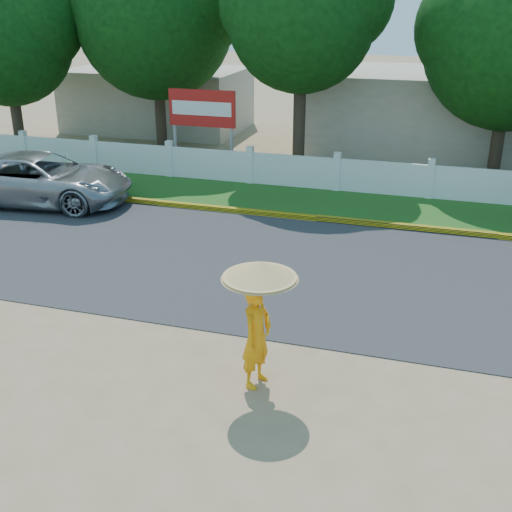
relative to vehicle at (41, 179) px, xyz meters
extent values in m
plane|color=#9E8460|center=(8.56, -7.23, -0.78)|extent=(120.00, 120.00, 0.00)
cube|color=#38383A|center=(8.56, -2.73, -0.77)|extent=(60.00, 7.00, 0.02)
cube|color=#2D601E|center=(8.56, 2.52, -0.76)|extent=(60.00, 3.50, 0.03)
cube|color=yellow|center=(8.56, 0.82, -0.70)|extent=(40.00, 0.18, 0.16)
cube|color=silver|center=(8.56, 3.97, -0.23)|extent=(40.00, 0.10, 1.10)
cube|color=#B7AD99|center=(11.56, 10.77, 0.82)|extent=(10.00, 6.00, 3.20)
cube|color=#B7AD99|center=(-1.44, 11.77, 0.62)|extent=(8.00, 5.00, 2.80)
imported|color=#989BA0|center=(0.00, 0.00, 0.00)|extent=(5.87, 3.24, 1.55)
imported|color=orange|center=(9.31, -7.64, 0.13)|extent=(0.59, 0.76, 1.82)
cylinder|color=#939398|center=(9.36, -7.64, 0.84)|extent=(0.03, 0.03, 1.18)
cone|color=tan|center=(9.36, -7.64, 1.34)|extent=(1.25, 1.25, 0.30)
cylinder|color=gray|center=(2.33, 5.07, 0.22)|extent=(0.12, 0.12, 2.00)
cylinder|color=gray|center=(4.53, 5.07, 0.22)|extent=(0.12, 0.12, 2.00)
cube|color=red|center=(3.43, 5.07, 1.52)|extent=(2.50, 0.12, 1.30)
cube|color=silver|center=(3.43, 5.01, 1.52)|extent=(2.25, 0.02, 0.49)
cylinder|color=#473828|center=(6.75, 6.13, 1.20)|extent=(0.44, 0.44, 3.96)
sphere|color=#104811|center=(6.75, 6.13, 4.59)|extent=(5.12, 5.12, 5.12)
cylinder|color=#473828|center=(13.62, 7.05, 0.74)|extent=(0.44, 0.44, 3.04)
sphere|color=#104811|center=(13.62, 7.05, 3.84)|extent=(5.77, 5.77, 5.77)
cylinder|color=#473828|center=(0.38, 8.07, 0.94)|extent=(0.44, 0.44, 3.43)
sphere|color=#104811|center=(0.38, 8.07, 4.36)|extent=(6.22, 6.22, 6.22)
cylinder|color=#473828|center=(-5.13, 6.01, 0.72)|extent=(0.44, 0.44, 2.99)
sphere|color=#104811|center=(-5.13, 6.01, 3.64)|extent=(5.18, 5.18, 5.18)
camera|label=1|loc=(11.99, -16.53, 5.44)|focal=45.00mm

